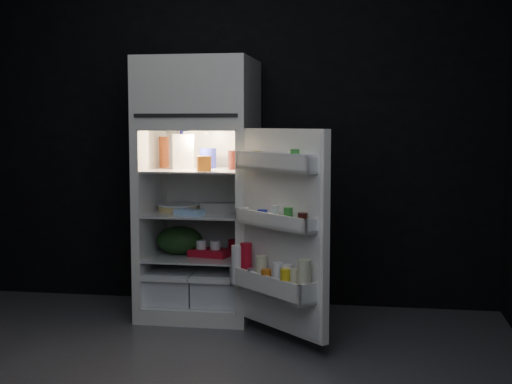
% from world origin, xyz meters
% --- Properties ---
extents(floor, '(4.00, 3.40, 0.00)m').
position_xyz_m(floor, '(0.00, 0.00, 0.00)').
color(floor, '#535359').
rests_on(floor, ground).
extents(wall_back, '(4.00, 0.00, 2.70)m').
position_xyz_m(wall_back, '(0.00, 1.70, 1.35)').
color(wall_back, black).
rests_on(wall_back, ground).
extents(refrigerator, '(0.76, 0.71, 1.78)m').
position_xyz_m(refrigerator, '(-0.11, 1.32, 0.96)').
color(refrigerator, white).
rests_on(refrigerator, ground).
extents(fridge_door, '(0.65, 0.64, 1.22)m').
position_xyz_m(fridge_door, '(0.54, 0.68, 0.68)').
color(fridge_door, white).
rests_on(fridge_door, ground).
extents(milk_jug, '(0.18, 0.18, 0.24)m').
position_xyz_m(milk_jug, '(-0.21, 1.29, 1.15)').
color(milk_jug, white).
rests_on(milk_jug, refrigerator).
extents(mayo_jar, '(0.13, 0.13, 0.14)m').
position_xyz_m(mayo_jar, '(-0.06, 1.38, 1.10)').
color(mayo_jar, '#1F25AA').
rests_on(mayo_jar, refrigerator).
extents(jam_jar, '(0.13, 0.13, 0.13)m').
position_xyz_m(jam_jar, '(0.16, 1.28, 1.09)').
color(jam_jar, black).
rests_on(jam_jar, refrigerator).
extents(amber_bottle, '(0.08, 0.08, 0.22)m').
position_xyz_m(amber_bottle, '(-0.38, 1.39, 1.14)').
color(amber_bottle, '#C04D1E').
rests_on(amber_bottle, refrigerator).
extents(small_carton, '(0.11, 0.10, 0.10)m').
position_xyz_m(small_carton, '(-0.02, 1.08, 1.08)').
color(small_carton, '#CB6717').
rests_on(small_carton, refrigerator).
extents(egg_carton, '(0.29, 0.15, 0.07)m').
position_xyz_m(egg_carton, '(0.05, 1.26, 0.76)').
color(egg_carton, gray).
rests_on(egg_carton, refrigerator).
extents(pie, '(0.35, 0.35, 0.04)m').
position_xyz_m(pie, '(-0.26, 1.32, 0.75)').
color(pie, tan).
rests_on(pie, refrigerator).
extents(flat_package, '(0.22, 0.16, 0.04)m').
position_xyz_m(flat_package, '(-0.12, 1.10, 0.75)').
color(flat_package, '#9BC3F0').
rests_on(flat_package, refrigerator).
extents(wrapped_pkg, '(0.15, 0.13, 0.05)m').
position_xyz_m(wrapped_pkg, '(0.12, 1.39, 0.75)').
color(wrapped_pkg, beige).
rests_on(wrapped_pkg, refrigerator).
extents(produce_bag, '(0.38, 0.34, 0.20)m').
position_xyz_m(produce_bag, '(-0.25, 1.28, 0.52)').
color(produce_bag, '#193815').
rests_on(produce_bag, refrigerator).
extents(yogurt_tray, '(0.30, 0.20, 0.05)m').
position_xyz_m(yogurt_tray, '(-0.02, 1.23, 0.45)').
color(yogurt_tray, red).
rests_on(yogurt_tray, refrigerator).
extents(small_can_red, '(0.09, 0.09, 0.09)m').
position_xyz_m(small_can_red, '(0.11, 1.41, 0.47)').
color(small_can_red, red).
rests_on(small_can_red, refrigerator).
extents(small_can_silver, '(0.09, 0.09, 0.09)m').
position_xyz_m(small_can_silver, '(0.18, 1.38, 0.47)').
color(small_can_silver, white).
rests_on(small_can_silver, refrigerator).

